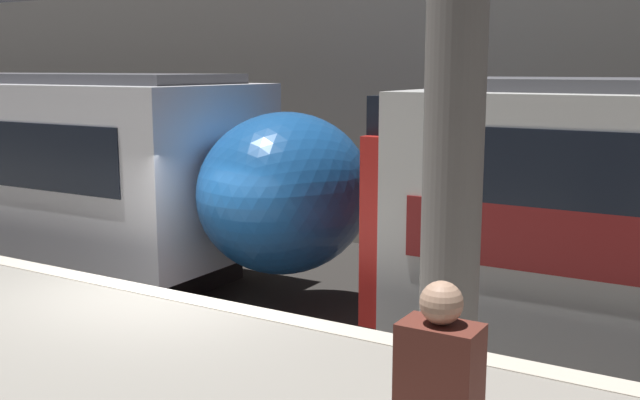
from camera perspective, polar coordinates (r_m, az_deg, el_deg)
ground_plane at (r=9.35m, az=-11.30°, el=-13.27°), size 120.00×120.00×0.00m
station_rear_barrier at (r=14.97m, az=7.87°, el=6.30°), size 50.00×0.15×5.43m
support_pillar_near at (r=5.15m, az=10.13°, el=3.85°), size 0.41×0.41×4.02m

